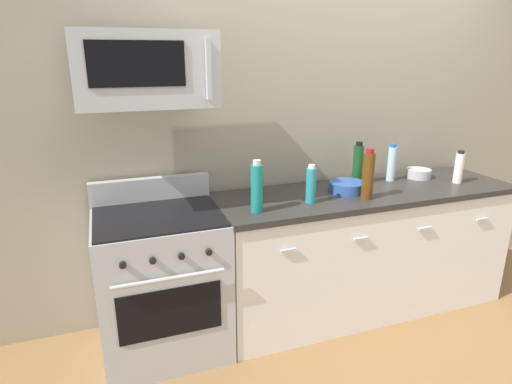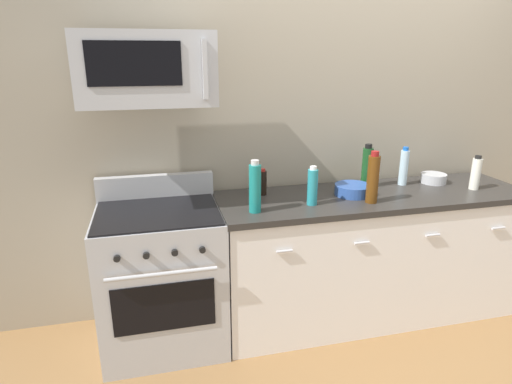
{
  "view_description": "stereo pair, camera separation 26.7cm",
  "coord_description": "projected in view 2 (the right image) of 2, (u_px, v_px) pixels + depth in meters",
  "views": [
    {
      "loc": [
        -1.71,
        -2.45,
        1.83
      ],
      "look_at": [
        -0.85,
        -0.05,
        1.01
      ],
      "focal_mm": 30.2,
      "sensor_mm": 36.0,
      "label": 1
    },
    {
      "loc": [
        -1.46,
        -2.52,
        1.83
      ],
      "look_at": [
        -0.85,
        -0.05,
        1.01
      ],
      "focal_mm": 30.2,
      "sensor_mm": 36.0,
      "label": 2
    }
  ],
  "objects": [
    {
      "name": "ground_plane",
      "position": [
        365.0,
        310.0,
        3.22
      ],
      "size": [
        6.31,
        6.31,
        0.0
      ],
      "primitive_type": "plane",
      "color": "olive"
    },
    {
      "name": "back_wall",
      "position": [
        353.0,
        122.0,
        3.19
      ],
      "size": [
        5.25,
        0.1,
        2.7
      ],
      "primitive_type": "cube",
      "color": "#9E937F",
      "rests_on": "ground_plane"
    },
    {
      "name": "counter_unit",
      "position": [
        370.0,
        255.0,
        3.08
      ],
      "size": [
        2.16,
        0.66,
        0.92
      ],
      "color": "white",
      "rests_on": "ground_plane"
    },
    {
      "name": "range_oven",
      "position": [
        162.0,
        277.0,
        2.75
      ],
      "size": [
        0.76,
        0.69,
        1.07
      ],
      "color": "#B7BABF",
      "rests_on": "ground_plane"
    },
    {
      "name": "microwave",
      "position": [
        147.0,
        69.0,
        2.4
      ],
      "size": [
        0.74,
        0.44,
        0.4
      ],
      "color": "#B7BABF"
    },
    {
      "name": "bottle_soy_sauce_dark",
      "position": [
        262.0,
        182.0,
        2.89
      ],
      "size": [
        0.06,
        0.06,
        0.18
      ],
      "color": "black",
      "rests_on": "countertop_slab"
    },
    {
      "name": "bottle_sparkling_teal",
      "position": [
        255.0,
        188.0,
        2.55
      ],
      "size": [
        0.07,
        0.07,
        0.32
      ],
      "color": "#197F7A",
      "rests_on": "countertop_slab"
    },
    {
      "name": "bottle_wine_green",
      "position": [
        367.0,
        167.0,
        3.04
      ],
      "size": [
        0.07,
        0.07,
        0.31
      ],
      "color": "#19471E",
      "rests_on": "countertop_slab"
    },
    {
      "name": "bottle_wine_amber",
      "position": [
        373.0,
        178.0,
        2.72
      ],
      "size": [
        0.08,
        0.08,
        0.33
      ],
      "color": "#59330F",
      "rests_on": "countertop_slab"
    },
    {
      "name": "bottle_vinegar_white",
      "position": [
        476.0,
        173.0,
        3.0
      ],
      "size": [
        0.07,
        0.07,
        0.24
      ],
      "color": "silver",
      "rests_on": "countertop_slab"
    },
    {
      "name": "bottle_water_clear",
      "position": [
        404.0,
        167.0,
        3.11
      ],
      "size": [
        0.06,
        0.06,
        0.28
      ],
      "color": "silver",
      "rests_on": "countertop_slab"
    },
    {
      "name": "bottle_dish_soap",
      "position": [
        312.0,
        187.0,
        2.69
      ],
      "size": [
        0.06,
        0.06,
        0.25
      ],
      "color": "teal",
      "rests_on": "countertop_slab"
    },
    {
      "name": "bowl_steel_prep",
      "position": [
        433.0,
        178.0,
        3.18
      ],
      "size": [
        0.18,
        0.18,
        0.07
      ],
      "color": "#B2B5BA",
      "rests_on": "countertop_slab"
    },
    {
      "name": "bowl_blue_mixing",
      "position": [
        353.0,
        189.0,
        2.9
      ],
      "size": [
        0.25,
        0.25,
        0.07
      ],
      "color": "#2D519E",
      "rests_on": "countertop_slab"
    }
  ]
}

